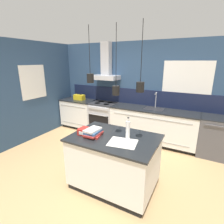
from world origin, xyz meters
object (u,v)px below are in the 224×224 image
at_px(bottle_on_island, 128,129).
at_px(red_supply_box, 86,131).
at_px(dishwasher, 214,136).
at_px(book_stack, 93,133).
at_px(yellow_toolbox, 79,97).
at_px(oven_range, 104,118).

relative_size(bottle_on_island, red_supply_box, 1.59).
bearing_deg(dishwasher, book_stack, -131.40).
relative_size(book_stack, yellow_toolbox, 0.93).
bearing_deg(oven_range, red_supply_box, -66.80).
bearing_deg(dishwasher, yellow_toolbox, 180.00).
height_order(book_stack, red_supply_box, book_stack).
distance_m(oven_range, dishwasher, 2.88).
bearing_deg(oven_range, yellow_toolbox, 179.72).
height_order(red_supply_box, yellow_toolbox, yellow_toolbox).
relative_size(oven_range, book_stack, 2.89).
xyz_separation_m(dishwasher, bottle_on_island, (-1.31, -1.91, 0.61)).
distance_m(dishwasher, book_stack, 2.83).
xyz_separation_m(book_stack, red_supply_box, (-0.14, -0.01, -0.01)).
bearing_deg(oven_range, book_stack, -63.47).
bearing_deg(book_stack, dishwasher, 48.60).
relative_size(bottle_on_island, book_stack, 1.12).
xyz_separation_m(oven_range, bottle_on_island, (1.58, -1.90, 0.61)).
xyz_separation_m(oven_range, yellow_toolbox, (-0.90, 0.00, 0.54)).
bearing_deg(yellow_toolbox, red_supply_box, -49.51).
height_order(bottle_on_island, book_stack, bottle_on_island).
bearing_deg(yellow_toolbox, bottle_on_island, -37.64).
distance_m(bottle_on_island, book_stack, 0.57).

